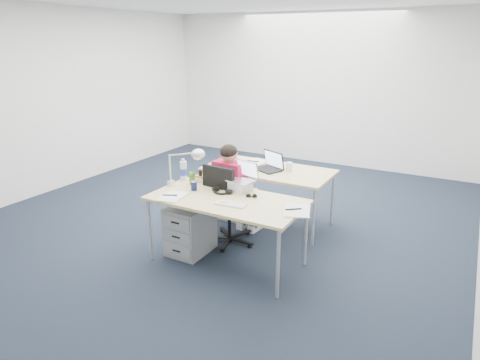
% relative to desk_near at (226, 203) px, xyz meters
% --- Properties ---
extents(floor, '(7.00, 7.00, 0.00)m').
position_rel_desk_near_xyz_m(floor, '(-0.63, 0.83, -0.68)').
color(floor, black).
rests_on(floor, ground).
extents(room, '(6.02, 7.02, 2.80)m').
position_rel_desk_near_xyz_m(room, '(-0.63, 0.83, 1.03)').
color(room, silver).
rests_on(room, ground).
extents(desk_near, '(1.60, 0.80, 0.73)m').
position_rel_desk_near_xyz_m(desk_near, '(0.00, 0.00, 0.00)').
color(desk_near, tan).
rests_on(desk_near, ground).
extents(desk_far, '(1.60, 0.80, 0.73)m').
position_rel_desk_near_xyz_m(desk_far, '(-0.08, 1.17, 0.00)').
color(desk_far, tan).
rests_on(desk_far, ground).
extents(office_chair, '(0.66, 0.66, 0.97)m').
position_rel_desk_near_xyz_m(office_chair, '(-0.24, 0.42, -0.41)').
color(office_chair, black).
rests_on(office_chair, ground).
extents(seated_person, '(0.38, 0.66, 1.17)m').
position_rel_desk_near_xyz_m(seated_person, '(-0.22, 0.59, -0.10)').
color(seated_person, '#AF1939').
rests_on(seated_person, ground).
extents(drawer_pedestal_near, '(0.40, 0.50, 0.55)m').
position_rel_desk_near_xyz_m(drawer_pedestal_near, '(-0.49, 0.02, -0.41)').
color(drawer_pedestal_near, gray).
rests_on(drawer_pedestal_near, ground).
extents(drawer_pedestal_far, '(0.40, 0.50, 0.55)m').
position_rel_desk_near_xyz_m(drawer_pedestal_far, '(-0.60, 1.18, -0.41)').
color(drawer_pedestal_far, gray).
rests_on(drawer_pedestal_far, ground).
extents(silver_laptop, '(0.34, 0.29, 0.31)m').
position_rel_desk_near_xyz_m(silver_laptop, '(0.00, 0.28, 0.20)').
color(silver_laptop, silver).
rests_on(silver_laptop, desk_near).
extents(wireless_keyboard, '(0.32, 0.16, 0.02)m').
position_rel_desk_near_xyz_m(wireless_keyboard, '(0.13, -0.13, 0.05)').
color(wireless_keyboard, white).
rests_on(wireless_keyboard, desk_near).
extents(computer_mouse, '(0.09, 0.11, 0.03)m').
position_rel_desk_near_xyz_m(computer_mouse, '(0.05, -0.12, 0.06)').
color(computer_mouse, white).
rests_on(computer_mouse, desk_near).
extents(headphones, '(0.26, 0.21, 0.04)m').
position_rel_desk_near_xyz_m(headphones, '(-0.14, 0.14, 0.07)').
color(headphones, black).
rests_on(headphones, desk_near).
extents(can_koozie, '(0.08, 0.08, 0.11)m').
position_rel_desk_near_xyz_m(can_koozie, '(-0.44, 0.05, 0.10)').
color(can_koozie, '#141C40').
rests_on(can_koozie, desk_near).
extents(water_bottle, '(0.10, 0.10, 0.26)m').
position_rel_desk_near_xyz_m(water_bottle, '(-0.75, 0.29, 0.18)').
color(water_bottle, silver).
rests_on(water_bottle, desk_near).
extents(bear_figurine, '(0.08, 0.06, 0.15)m').
position_rel_desk_near_xyz_m(bear_figurine, '(-0.57, 0.20, 0.12)').
color(bear_figurine, '#2E6F1D').
rests_on(bear_figurine, desk_near).
extents(book_stack, '(0.19, 0.15, 0.08)m').
position_rel_desk_near_xyz_m(book_stack, '(-0.52, 0.35, 0.09)').
color(book_stack, silver).
rests_on(book_stack, desk_near).
extents(cordless_phone, '(0.04, 0.04, 0.14)m').
position_rel_desk_near_xyz_m(cordless_phone, '(-0.53, 0.31, 0.12)').
color(cordless_phone, black).
rests_on(cordless_phone, desk_near).
extents(papers_left, '(0.28, 0.35, 0.01)m').
position_rel_desk_near_xyz_m(papers_left, '(-0.52, -0.24, 0.05)').
color(papers_left, '#DBD77F').
rests_on(papers_left, desk_near).
extents(papers_right, '(0.35, 0.40, 0.01)m').
position_rel_desk_near_xyz_m(papers_right, '(0.75, 0.03, 0.05)').
color(papers_right, '#DBD77F').
rests_on(papers_right, desk_near).
extents(sunglasses, '(0.13, 0.10, 0.03)m').
position_rel_desk_near_xyz_m(sunglasses, '(0.21, 0.16, 0.06)').
color(sunglasses, black).
rests_on(sunglasses, desk_near).
extents(desk_lamp, '(0.43, 0.16, 0.49)m').
position_rel_desk_near_xyz_m(desk_lamp, '(-0.60, 0.05, 0.29)').
color(desk_lamp, silver).
rests_on(desk_lamp, desk_near).
extents(dark_laptop, '(0.43, 0.43, 0.24)m').
position_rel_desk_near_xyz_m(dark_laptop, '(-0.08, 1.12, 0.17)').
color(dark_laptop, black).
rests_on(dark_laptop, desk_far).
extents(far_cup, '(0.08, 0.08, 0.11)m').
position_rel_desk_near_xyz_m(far_cup, '(0.18, 1.21, 0.10)').
color(far_cup, white).
rests_on(far_cup, desk_far).
extents(far_papers, '(0.30, 0.38, 0.01)m').
position_rel_desk_near_xyz_m(far_papers, '(-0.37, 1.35, 0.05)').
color(far_papers, white).
rests_on(far_papers, desk_far).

